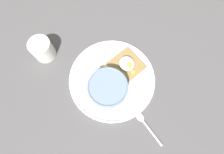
% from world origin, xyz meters
% --- Properties ---
extents(ground_plane, '(1.20, 1.20, 0.02)m').
position_xyz_m(ground_plane, '(0.00, 0.00, 0.01)').
color(ground_plane, '#484748').
rests_on(ground_plane, ground).
extents(plate, '(0.31, 0.31, 0.02)m').
position_xyz_m(plate, '(0.00, 0.00, 0.03)').
color(plate, white).
rests_on(plate, ground_plane).
extents(oatmeal_bowl, '(0.13, 0.13, 0.07)m').
position_xyz_m(oatmeal_bowl, '(0.04, -0.03, 0.06)').
color(oatmeal_bowl, slate).
rests_on(oatmeal_bowl, plate).
extents(toast_slice, '(0.13, 0.13, 0.01)m').
position_xyz_m(toast_slice, '(-0.03, 0.07, 0.04)').
color(toast_slice, olive).
rests_on(toast_slice, plate).
extents(poached_egg, '(0.07, 0.05, 0.03)m').
position_xyz_m(poached_egg, '(-0.02, 0.07, 0.06)').
color(poached_egg, white).
rests_on(poached_egg, toast_slice).
extents(banana_slice_front, '(0.04, 0.04, 0.02)m').
position_xyz_m(banana_slice_front, '(-0.07, -0.02, 0.04)').
color(banana_slice_front, '#F7E6B2').
rests_on(banana_slice_front, plate).
extents(banana_slice_left, '(0.04, 0.04, 0.02)m').
position_xyz_m(banana_slice_left, '(-0.10, -0.01, 0.04)').
color(banana_slice_left, beige).
rests_on(banana_slice_left, plate).
extents(banana_slice_back, '(0.04, 0.04, 0.01)m').
position_xyz_m(banana_slice_back, '(-0.05, 0.00, 0.03)').
color(banana_slice_back, beige).
rests_on(banana_slice_back, plate).
extents(coffee_mug, '(0.08, 0.08, 0.08)m').
position_xyz_m(coffee_mug, '(-0.19, -0.20, 0.06)').
color(coffee_mug, white).
rests_on(coffee_mug, ground_plane).
extents(spoon, '(0.13, 0.05, 0.01)m').
position_xyz_m(spoon, '(0.19, 0.05, 0.02)').
color(spoon, silver).
rests_on(spoon, ground_plane).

